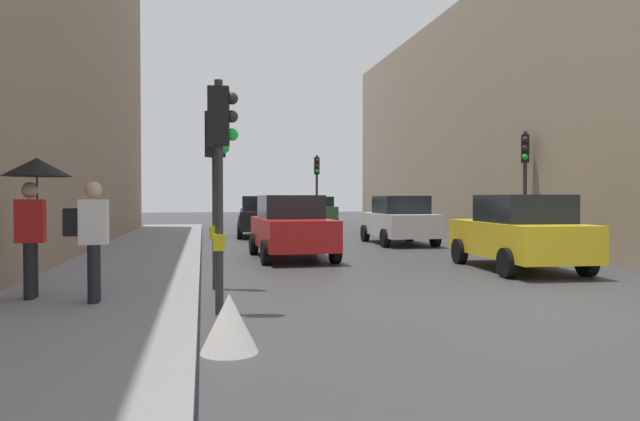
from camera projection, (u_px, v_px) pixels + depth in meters
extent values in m
plane|color=#38383A|center=(531.00, 308.00, 8.85)|extent=(120.00, 120.00, 0.00)
cube|color=gray|center=(131.00, 267.00, 13.42)|extent=(3.15, 40.00, 0.16)
cube|color=gray|center=(573.00, 128.00, 25.29)|extent=(12.00, 25.45, 9.47)
cylinder|color=#2D2D2D|center=(215.00, 198.00, 10.60)|extent=(0.12, 0.12, 3.38)
cube|color=black|center=(215.00, 134.00, 10.58)|extent=(0.38, 0.36, 0.84)
cube|color=yellow|center=(216.00, 233.00, 10.62)|extent=(0.24, 0.25, 0.24)
sphere|color=#2D231E|center=(224.00, 120.00, 10.51)|extent=(0.18, 0.18, 0.18)
sphere|color=#2D231E|center=(224.00, 134.00, 10.51)|extent=(0.18, 0.18, 0.18)
sphere|color=green|center=(224.00, 148.00, 10.52)|extent=(0.18, 0.18, 0.18)
cylinder|color=#2D2D2D|center=(525.00, 192.00, 17.61)|extent=(0.12, 0.12, 3.71)
cube|color=black|center=(525.00, 149.00, 17.58)|extent=(0.36, 0.38, 0.84)
cube|color=yellow|center=(525.00, 219.00, 17.63)|extent=(0.25, 0.24, 0.24)
sphere|color=#2D231E|center=(525.00, 139.00, 17.39)|extent=(0.18, 0.18, 0.18)
sphere|color=#2D231E|center=(525.00, 148.00, 17.40)|extent=(0.18, 0.18, 0.18)
sphere|color=green|center=(525.00, 157.00, 17.41)|extent=(0.18, 0.18, 0.18)
cylinder|color=#2D2D2D|center=(219.00, 198.00, 8.32)|extent=(0.12, 0.12, 3.38)
cube|color=black|center=(219.00, 116.00, 8.29)|extent=(0.32, 0.27, 0.84)
cube|color=yellow|center=(219.00, 242.00, 8.33)|extent=(0.18, 0.21, 0.24)
sphere|color=#2D231E|center=(232.00, 98.00, 8.31)|extent=(0.18, 0.18, 0.18)
sphere|color=#2D231E|center=(232.00, 116.00, 8.31)|extent=(0.18, 0.18, 0.18)
sphere|color=green|center=(232.00, 135.00, 8.32)|extent=(0.18, 0.18, 0.18)
cylinder|color=#2D2D2D|center=(317.00, 194.00, 28.74)|extent=(0.12, 0.12, 3.80)
cube|color=black|center=(317.00, 166.00, 28.71)|extent=(0.25, 0.31, 0.84)
cube|color=yellow|center=(317.00, 211.00, 28.76)|extent=(0.20, 0.17, 0.24)
sphere|color=#2D231E|center=(317.00, 160.00, 28.52)|extent=(0.18, 0.18, 0.18)
sphere|color=#2D231E|center=(317.00, 166.00, 28.53)|extent=(0.18, 0.18, 0.18)
sphere|color=green|center=(317.00, 171.00, 28.53)|extent=(0.18, 0.18, 0.18)
cube|color=silver|center=(398.00, 224.00, 21.10)|extent=(1.90, 4.24, 0.80)
cube|color=black|center=(400.00, 205.00, 20.83)|extent=(1.65, 2.04, 0.64)
cylinder|color=black|center=(365.00, 233.00, 22.28)|extent=(0.24, 0.65, 0.64)
cylinder|color=black|center=(410.00, 233.00, 22.59)|extent=(0.24, 0.65, 0.64)
cylinder|color=black|center=(385.00, 238.00, 19.62)|extent=(0.24, 0.65, 0.64)
cylinder|color=black|center=(435.00, 237.00, 19.93)|extent=(0.24, 0.65, 0.64)
cube|color=#BCBCC1|center=(256.00, 214.00, 33.66)|extent=(2.09, 4.32, 0.80)
cube|color=black|center=(256.00, 202.00, 33.89)|extent=(1.74, 2.11, 0.64)
cylinder|color=black|center=(273.00, 222.00, 32.45)|extent=(0.27, 0.65, 0.64)
cylinder|color=black|center=(240.00, 222.00, 32.21)|extent=(0.27, 0.65, 0.64)
cylinder|color=black|center=(271.00, 220.00, 35.12)|extent=(0.27, 0.65, 0.64)
cylinder|color=black|center=(241.00, 220.00, 34.89)|extent=(0.27, 0.65, 0.64)
cube|color=yellow|center=(518.00, 239.00, 13.59)|extent=(2.07, 4.31, 0.80)
cube|color=black|center=(523.00, 209.00, 13.33)|extent=(1.73, 2.10, 0.64)
cylinder|color=black|center=(459.00, 251.00, 14.82)|extent=(0.26, 0.65, 0.64)
cylinder|color=black|center=(526.00, 250.00, 15.06)|extent=(0.26, 0.65, 0.64)
cylinder|color=black|center=(507.00, 263.00, 12.15)|extent=(0.26, 0.65, 0.64)
cylinder|color=black|center=(587.00, 262.00, 12.39)|extent=(0.26, 0.65, 0.64)
cube|color=#2D6038|center=(318.00, 212.00, 38.19)|extent=(1.81, 4.21, 0.80)
cube|color=black|center=(319.00, 201.00, 37.93)|extent=(1.61, 2.01, 0.64)
cylinder|color=black|center=(301.00, 218.00, 39.35)|extent=(0.22, 0.64, 0.64)
cylinder|color=black|center=(327.00, 218.00, 39.70)|extent=(0.22, 0.64, 0.64)
cylinder|color=black|center=(308.00, 219.00, 36.70)|extent=(0.22, 0.64, 0.64)
cylinder|color=black|center=(336.00, 219.00, 37.05)|extent=(0.22, 0.64, 0.64)
cube|color=black|center=(261.00, 220.00, 25.00)|extent=(2.06, 4.30, 0.80)
cube|color=black|center=(261.00, 203.00, 25.23)|extent=(1.72, 2.10, 0.64)
cylinder|color=black|center=(284.00, 231.00, 23.79)|extent=(0.26, 0.65, 0.64)
cylinder|color=black|center=(240.00, 231.00, 23.55)|extent=(0.26, 0.65, 0.64)
cylinder|color=black|center=(280.00, 228.00, 26.47)|extent=(0.26, 0.65, 0.64)
cylinder|color=black|center=(240.00, 228.00, 26.22)|extent=(0.26, 0.65, 0.64)
cube|color=red|center=(292.00, 233.00, 16.02)|extent=(1.92, 4.25, 0.80)
cube|color=black|center=(290.00, 207.00, 16.25)|extent=(1.66, 2.04, 0.64)
cylinder|color=black|center=(335.00, 251.00, 14.92)|extent=(0.24, 0.65, 0.64)
cylinder|color=black|center=(266.00, 252.00, 14.51)|extent=(0.24, 0.65, 0.64)
cylinder|color=black|center=(313.00, 243.00, 17.55)|extent=(0.24, 0.65, 0.64)
cylinder|color=black|center=(254.00, 244.00, 17.14)|extent=(0.24, 0.65, 0.64)
cylinder|color=black|center=(33.00, 270.00, 8.88)|extent=(0.16, 0.16, 0.85)
cylinder|color=black|center=(29.00, 271.00, 8.69)|extent=(0.16, 0.16, 0.85)
cube|color=red|center=(30.00, 221.00, 8.77)|extent=(0.41, 0.27, 0.66)
sphere|color=tan|center=(30.00, 190.00, 8.76)|extent=(0.24, 0.24, 0.24)
cylinder|color=black|center=(37.00, 205.00, 8.79)|extent=(0.02, 0.02, 0.90)
cone|color=black|center=(37.00, 167.00, 8.77)|extent=(1.00, 1.00, 0.28)
cylinder|color=black|center=(95.00, 272.00, 8.56)|extent=(0.16, 0.16, 0.85)
cylinder|color=black|center=(93.00, 274.00, 8.37)|extent=(0.16, 0.16, 0.85)
cube|color=silver|center=(94.00, 222.00, 8.45)|extent=(0.41, 0.28, 0.66)
sphere|color=tan|center=(93.00, 190.00, 8.44)|extent=(0.24, 0.24, 0.24)
cube|color=black|center=(72.00, 222.00, 8.37)|extent=(0.21, 0.29, 0.40)
cone|color=silver|center=(229.00, 323.00, 6.31)|extent=(0.64, 0.64, 0.65)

